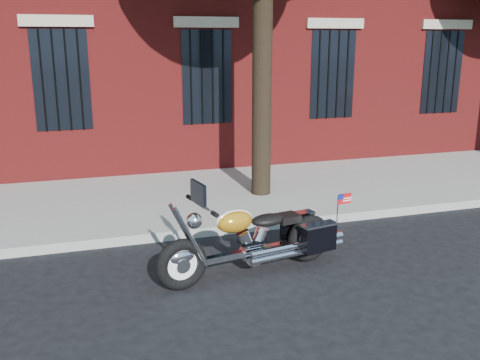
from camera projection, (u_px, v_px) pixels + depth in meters
name	position (u px, v px, depth m)	size (l,w,h in m)	color
ground	(296.00, 262.00, 7.44)	(120.00, 120.00, 0.00)	black
curb	(263.00, 225.00, 8.70)	(40.00, 0.16, 0.15)	gray
sidewalk	(231.00, 194.00, 10.43)	(40.00, 3.60, 0.15)	gray
motorcycle	(259.00, 241.00, 6.97)	(2.69, 1.05, 1.35)	black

